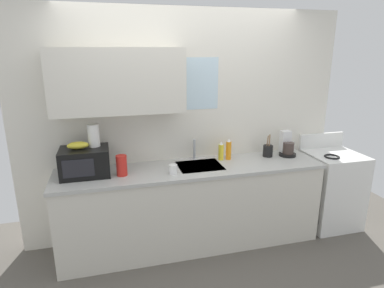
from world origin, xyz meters
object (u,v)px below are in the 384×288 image
Objects in this scene: microwave at (85,162)px; paper_towel_roll at (94,135)px; dish_soap_bottle_yellow at (221,151)px; dish_soap_bottle_orange at (229,150)px; utensil_crock at (268,151)px; cereal_canister at (122,166)px; mug_white at (173,169)px; coffee_maker at (287,146)px; stove_range at (330,188)px; banana_bunch at (78,145)px.

paper_towel_roll is at bearing 27.17° from microwave.
dish_soap_bottle_orange is (0.09, -0.01, 0.01)m from dish_soap_bottle_yellow.
cereal_canister is at bearing -174.11° from utensil_crock.
dish_soap_bottle_yellow is 1.05× the size of cereal_canister.
cereal_canister is at bearing 169.56° from mug_white.
coffee_maker is 0.70m from dish_soap_bottle_orange.
dish_soap_bottle_yellow is at bearing 2.02° from paper_towel_roll.
paper_towel_roll is at bearing -178.32° from dish_soap_bottle_orange.
coffee_maker is (2.12, 0.01, -0.28)m from paper_towel_roll.
microwave is 1.99m from utensil_crock.
stove_range is 0.80m from coffee_maker.
dish_soap_bottle_yellow is 2.22× the size of mug_white.
coffee_maker is at bearing 0.23° from paper_towel_roll.
microwave is 2.28× the size of cereal_canister.
microwave is at bearing -1.80° from banana_bunch.
dish_soap_bottle_yellow reaches higher than cereal_canister.
microwave is 0.27m from paper_towel_roll.
banana_bunch is 0.93m from mug_white.
utensil_crock reaches higher than dish_soap_bottle_orange.
stove_range is at bearing -10.25° from coffee_maker.
dish_soap_bottle_orange is (1.41, 0.04, -0.27)m from paper_towel_roll.
utensil_crock reaches higher than dish_soap_bottle_yellow.
mug_white is (0.83, -0.19, -0.09)m from microwave.
coffee_maker reaches higher than mug_white.
dish_soap_bottle_yellow is at bearing 3.94° from microwave.
coffee_maker is (-0.58, 0.10, 0.55)m from stove_range.
banana_bunch reaches higher than mug_white.
microwave is 1.43m from dish_soap_bottle_yellow.
banana_bunch is at bearing -176.65° from dish_soap_bottle_orange.
coffee_maker is at bearing 1.47° from banana_bunch.
cereal_canister is at bearing -16.13° from microwave.
mug_white is at bearing -12.20° from banana_bunch.
dish_soap_bottle_yellow is (1.33, 0.05, -0.28)m from paper_towel_roll.
stove_range is 2.94m from banana_bunch.
mug_white is at bearing -175.83° from stove_range.
banana_bunch is 0.95× the size of dish_soap_bottle_yellow.
microwave is 2.09× the size of paper_towel_roll.
stove_range is 2.35× the size of microwave.
stove_range is at bearing -5.99° from dish_soap_bottle_yellow.
dish_soap_bottle_yellow is at bearing 3.75° from banana_bunch.
paper_towel_roll is (0.10, 0.05, 0.24)m from microwave.
microwave reaches higher than dish_soap_bottle_orange.
paper_towel_roll is 1.91m from utensil_crock.
coffee_maker is 1.88m from cereal_canister.
banana_bunch reaches higher than utensil_crock.
microwave is 2.18× the size of dish_soap_bottle_yellow.
cereal_canister is 0.76× the size of utensil_crock.
banana_bunch reaches higher than coffee_maker.
mug_white is at bearing -12.81° from microwave.
stove_range is 5.36× the size of cereal_canister.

